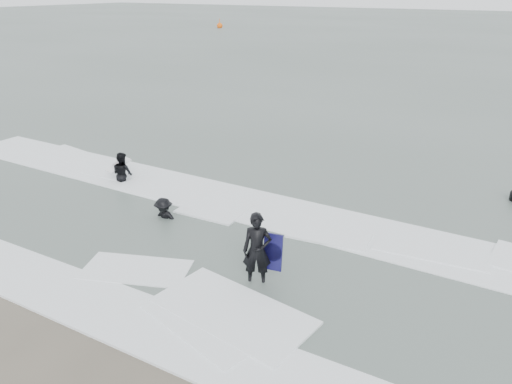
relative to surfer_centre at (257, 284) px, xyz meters
The scene contains 8 objects.
ground 2.73m from the surfer_centre, 129.78° to the right, with size 320.00×320.00×0.00m, color brown.
sea 77.92m from the surfer_centre, 91.28° to the left, with size 320.00×320.00×0.00m, color #47544C.
surfer_centre is the anchor object (origin of this frame).
surfer_wading 8.72m from the surfer_centre, 156.42° to the left, with size 0.84×0.65×1.72m, color black.
surfer_breaker 4.76m from the surfer_centre, 159.31° to the left, with size 1.03×0.59×1.60m, color black.
surf_foam 2.37m from the surfer_centre, 137.47° to the left, with size 30.03×9.06×0.09m.
bodyboards 4.32m from the surfer_centre, 99.64° to the left, with size 15.15×8.93×1.25m.
buoy 80.93m from the surfer_centre, 125.09° to the left, with size 1.00×1.00×1.65m.
Camera 1 is at (7.18, -7.14, 6.96)m, focal length 35.00 mm.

